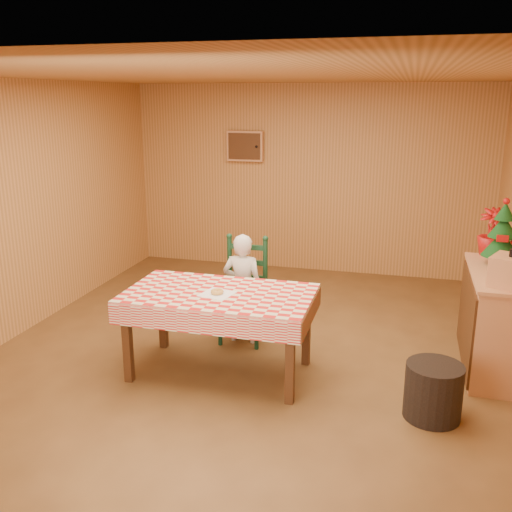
{
  "coord_description": "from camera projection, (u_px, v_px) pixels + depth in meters",
  "views": [
    {
      "loc": [
        1.37,
        -4.87,
        2.43
      ],
      "look_at": [
        0.0,
        0.2,
        0.95
      ],
      "focal_mm": 40.0,
      "sensor_mm": 36.0,
      "label": 1
    }
  ],
  "objects": [
    {
      "name": "ground",
      "position": [
        251.0,
        355.0,
        5.53
      ],
      "size": [
        6.0,
        6.0,
        0.0
      ],
      "primitive_type": "plane",
      "color": "brown",
      "rests_on": "ground"
    },
    {
      "name": "cabin_walls",
      "position": [
        265.0,
        160.0,
        5.53
      ],
      "size": [
        5.1,
        6.05,
        2.65
      ],
      "color": "#BC8144",
      "rests_on": "ground"
    },
    {
      "name": "dining_table",
      "position": [
        219.0,
        301.0,
        5.02
      ],
      "size": [
        1.66,
        0.96,
        0.77
      ],
      "color": "#4A2913",
      "rests_on": "ground"
    },
    {
      "name": "ladder_chair",
      "position": [
        244.0,
        292.0,
        5.8
      ],
      "size": [
        0.44,
        0.4,
        1.08
      ],
      "color": "black",
      "rests_on": "ground"
    },
    {
      "name": "seated_child",
      "position": [
        243.0,
        288.0,
        5.73
      ],
      "size": [
        0.41,
        0.27,
        1.12
      ],
      "primitive_type": "imported",
      "rotation": [
        0.0,
        0.0,
        3.14
      ],
      "color": "silver",
      "rests_on": "ground"
    },
    {
      "name": "napkin",
      "position": [
        217.0,
        294.0,
        4.95
      ],
      "size": [
        0.31,
        0.31,
        0.0
      ],
      "primitive_type": "cube",
      "rotation": [
        0.0,
        0.0,
        -0.22
      ],
      "color": "white",
      "rests_on": "dining_table"
    },
    {
      "name": "donut",
      "position": [
        217.0,
        292.0,
        4.94
      ],
      "size": [
        0.14,
        0.14,
        0.04
      ],
      "primitive_type": "torus",
      "rotation": [
        0.0,
        0.0,
        -0.28
      ],
      "color": "gold",
      "rests_on": "napkin"
    },
    {
      "name": "shelf_unit",
      "position": [
        496.0,
        321.0,
        5.15
      ],
      "size": [
        0.54,
        1.24,
        0.93
      ],
      "color": "tan",
      "rests_on": "ground"
    },
    {
      "name": "crate",
      "position": [
        512.0,
        272.0,
        4.62
      ],
      "size": [
        0.4,
        0.4,
        0.25
      ],
      "primitive_type": "cube",
      "rotation": [
        0.0,
        0.0,
        -0.41
      ],
      "color": "tan",
      "rests_on": "shelf_unit"
    },
    {
      "name": "christmas_tree",
      "position": [
        503.0,
        235.0,
        5.18
      ],
      "size": [
        0.34,
        0.34,
        0.62
      ],
      "color": "#4A2913",
      "rests_on": "shelf_unit"
    },
    {
      "name": "flower_arrangement",
      "position": [
        492.0,
        232.0,
        5.49
      ],
      "size": [
        0.27,
        0.27,
        0.47
      ],
      "primitive_type": "imported",
      "rotation": [
        0.0,
        0.0,
        -0.02
      ],
      "color": "#A3100F",
      "rests_on": "shelf_unit"
    },
    {
      "name": "storage_bin",
      "position": [
        433.0,
        391.0,
        4.42
      ],
      "size": [
        0.52,
        0.52,
        0.44
      ],
      "primitive_type": "cylinder",
      "rotation": [
        0.0,
        0.0,
        -0.19
      ],
      "color": "black",
      "rests_on": "ground"
    }
  ]
}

